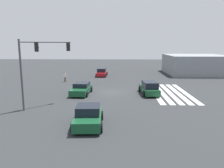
# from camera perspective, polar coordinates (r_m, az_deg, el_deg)

# --- Properties ---
(ground_plane) EXTENTS (123.76, 123.76, 0.00)m
(ground_plane) POSITION_cam_1_polar(r_m,az_deg,el_deg) (27.66, 0.00, -2.21)
(ground_plane) COLOR #2B2D30
(crosswalk_markings) EXTENTS (11.37, 4.40, 0.01)m
(crosswalk_markings) POSITION_cam_1_polar(r_m,az_deg,el_deg) (28.37, 14.85, -2.23)
(crosswalk_markings) COLOR silver
(crosswalk_markings) RESTS_ON ground_plane
(traffic_signal_mast) EXTENTS (3.83, 3.83, 6.46)m
(traffic_signal_mast) POSITION_cam_1_polar(r_m,az_deg,el_deg) (21.64, -19.01, 6.02)
(traffic_signal_mast) COLOR #47474C
(traffic_signal_mast) RESTS_ON ground_plane
(car_0) EXTENTS (4.64, 2.10, 1.50)m
(car_0) POSITION_cam_1_polar(r_m,az_deg,el_deg) (42.11, -2.68, 3.09)
(car_0) COLOR maroon
(car_0) RESTS_ON ground_plane
(car_1) EXTENTS (4.73, 2.36, 1.39)m
(car_1) POSITION_cam_1_polar(r_m,az_deg,el_deg) (26.94, -8.00, -1.22)
(car_1) COLOR #144728
(car_1) RESTS_ON ground_plane
(car_3) EXTENTS (4.79, 2.26, 1.62)m
(car_3) POSITION_cam_1_polar(r_m,az_deg,el_deg) (26.91, 9.71, -1.03)
(car_3) COLOR #144728
(car_3) RESTS_ON ground_plane
(car_4) EXTENTS (4.27, 2.37, 1.53)m
(car_4) POSITION_cam_1_polar(r_m,az_deg,el_deg) (16.55, -6.24, -8.41)
(car_4) COLOR #144728
(car_4) RESTS_ON ground_plane
(corner_building) EXTENTS (11.64, 11.64, 3.85)m
(corner_building) POSITION_cam_1_polar(r_m,az_deg,el_deg) (48.34, 20.99, 4.80)
(corner_building) COLOR gray
(corner_building) RESTS_ON ground_plane
(pedestrian) EXTENTS (0.41, 0.41, 1.54)m
(pedestrian) POSITION_cam_1_polar(r_m,az_deg,el_deg) (36.11, -12.19, 1.89)
(pedestrian) COLOR brown
(pedestrian) RESTS_ON ground_plane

